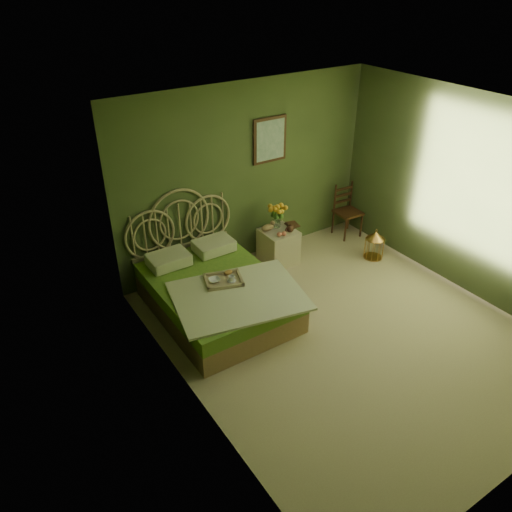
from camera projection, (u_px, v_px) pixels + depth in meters
floor at (347, 333)px, 6.07m from camera, size 4.50×4.50×0.00m
ceiling at (372, 121)px, 4.74m from camera, size 4.50×4.50×0.00m
wall_back at (247, 175)px, 7.02m from camera, size 4.00×0.00×4.00m
wall_left at (193, 300)px, 4.46m from camera, size 0.00×4.50×4.50m
wall_right at (474, 198)px, 6.35m from camera, size 0.00×4.50×4.50m
wall_art at (270, 140)px, 6.94m from camera, size 0.54×0.04×0.64m
bed at (215, 291)px, 6.33m from camera, size 1.71×2.17×1.34m
nightstand at (278, 241)px, 7.34m from camera, size 0.48×0.48×0.96m
chair at (346, 207)px, 8.04m from camera, size 0.40×0.40×0.86m
birdcage at (374, 245)px, 7.51m from camera, size 0.28×0.28×0.43m
book_lower at (288, 226)px, 7.33m from camera, size 0.16×0.21×0.02m
book_upper at (288, 225)px, 7.31m from camera, size 0.19×0.24×0.02m
cereal_bowl at (214, 280)px, 6.11m from camera, size 0.15×0.15×0.03m
coffee_cup at (232, 279)px, 6.11m from camera, size 0.09×0.09×0.07m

